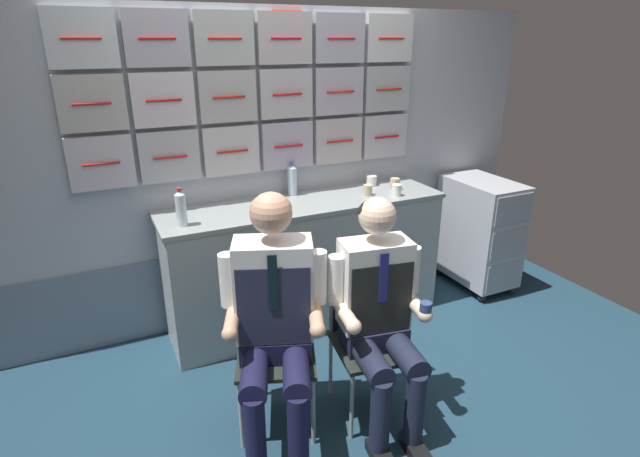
{
  "coord_description": "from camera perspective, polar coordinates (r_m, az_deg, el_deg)",
  "views": [
    {
      "loc": [
        -1.18,
        -1.86,
        1.95
      ],
      "look_at": [
        -0.04,
        0.54,
        0.93
      ],
      "focal_mm": 27.8,
      "sensor_mm": 36.0,
      "label": 1
    }
  ],
  "objects": [
    {
      "name": "galley_counter",
      "position": [
        3.55,
        -1.67,
        -3.86
      ],
      "size": [
        1.98,
        0.53,
        0.91
      ],
      "color": "#99A1A1",
      "rests_on": "ground"
    },
    {
      "name": "paper_cup_blue",
      "position": [
        3.54,
        8.81,
        4.42
      ],
      "size": [
        0.07,
        0.07,
        0.08
      ],
      "color": "white",
      "rests_on": "galley_counter"
    },
    {
      "name": "folding_chair_left",
      "position": [
        2.68,
        -5.1,
        -11.72
      ],
      "size": [
        0.52,
        0.52,
        0.82
      ],
      "color": "#A8AAAF",
      "rests_on": "ground"
    },
    {
      "name": "crew_member_left",
      "position": [
        2.44,
        -5.29,
        -9.52
      ],
      "size": [
        0.58,
        0.72,
        1.29
      ],
      "color": "black",
      "rests_on": "ground"
    },
    {
      "name": "water_bottle_clear",
      "position": [
        3.51,
        -3.22,
        5.63
      ],
      "size": [
        0.07,
        0.07,
        0.24
      ],
      "color": "silver",
      "rests_on": "galley_counter"
    },
    {
      "name": "sparkling_bottle_green",
      "position": [
        3.02,
        -15.71,
        2.27
      ],
      "size": [
        0.06,
        0.06,
        0.23
      ],
      "color": "silver",
      "rests_on": "galley_counter"
    },
    {
      "name": "coffee_cup_spare",
      "position": [
        3.53,
        5.5,
        4.46
      ],
      "size": [
        0.07,
        0.07,
        0.07
      ],
      "color": "#C6B188",
      "rests_on": "galley_counter"
    },
    {
      "name": "espresso_cup_small",
      "position": [
        3.78,
        5.95,
        5.53
      ],
      "size": [
        0.08,
        0.08,
        0.07
      ],
      "color": "white",
      "rests_on": "galley_counter"
    },
    {
      "name": "ground",
      "position": [
        2.95,
        5.47,
        -20.89
      ],
      "size": [
        4.8,
        4.8,
        0.04
      ],
      "primitive_type": "cube",
      "color": "#1D3949"
    },
    {
      "name": "folding_chair_center",
      "position": [
        2.76,
        5.44,
        -10.7
      ],
      "size": [
        0.46,
        0.46,
        0.82
      ],
      "color": "#A8AAAF",
      "rests_on": "ground"
    },
    {
      "name": "galley_bulkhead",
      "position": [
        3.52,
        -5.68,
        7.68
      ],
      "size": [
        4.2,
        0.14,
        2.15
      ],
      "color": "#ADB4C0",
      "rests_on": "ground"
    },
    {
      "name": "paper_cup_tan",
      "position": [
        3.69,
        8.61,
        5.14
      ],
      "size": [
        0.07,
        0.07,
        0.08
      ],
      "color": "#D0AC88",
      "rests_on": "galley_counter"
    },
    {
      "name": "service_trolley",
      "position": [
        4.25,
        17.89,
        -0.21
      ],
      "size": [
        0.4,
        0.65,
        0.9
      ],
      "color": "black",
      "rests_on": "ground"
    },
    {
      "name": "crew_member_center",
      "position": [
        2.55,
        6.91,
        -9.16
      ],
      "size": [
        0.5,
        0.64,
        1.24
      ],
      "color": "black",
      "rests_on": "ground"
    }
  ]
}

